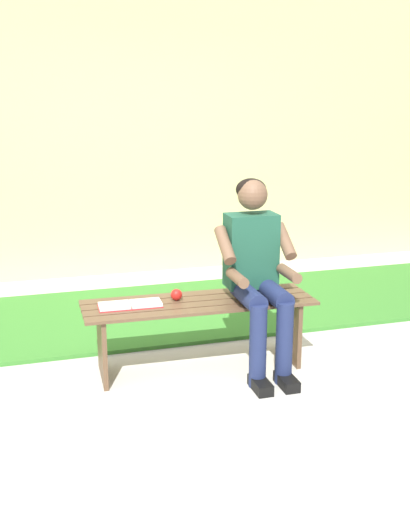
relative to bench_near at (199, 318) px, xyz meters
name	(u,v)px	position (x,y,z in m)	size (l,w,h in m)	color
ground_plane	(49,478)	(1.05, 1.00, -0.38)	(10.00, 7.00, 0.04)	beige
grass_strip	(164,312)	(0.00, -1.12, -0.34)	(9.00, 1.49, 0.03)	#387A2D
brick_wall	(81,124)	(0.50, -2.56, 1.18)	(9.50, 0.24, 3.07)	#D1C684
bench_near	(199,318)	(0.00, 0.00, 0.00)	(1.56, 0.49, 0.48)	brown
person_seated	(257,267)	(-0.37, 0.10, 0.36)	(0.50, 0.69, 1.28)	#1E513D
apple	(176,295)	(0.14, -0.06, 0.16)	(0.08, 0.08, 0.08)	red
book_open	(130,305)	(0.46, -0.02, 0.13)	(0.42, 0.17, 0.02)	white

